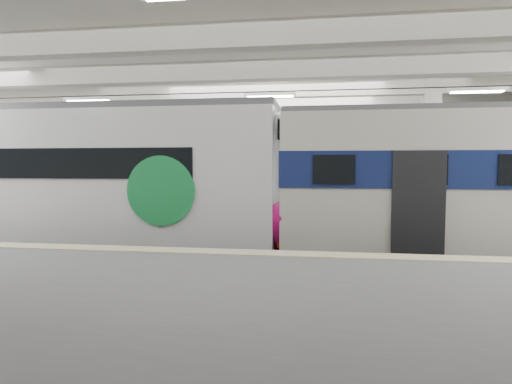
# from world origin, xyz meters

# --- Properties ---
(station_hall) EXTENTS (36.00, 24.00, 5.75)m
(station_hall) POSITION_xyz_m (0.00, -1.74, 3.24)
(station_hall) COLOR black
(station_hall) RESTS_ON ground
(modern_emu) EXTENTS (13.58, 2.80, 4.39)m
(modern_emu) POSITION_xyz_m (-4.51, -0.00, 2.16)
(modern_emu) COLOR silver
(modern_emu) RESTS_ON ground
(far_train) EXTENTS (15.07, 3.20, 4.76)m
(far_train) POSITION_xyz_m (-3.29, 5.50, 2.46)
(far_train) COLOR silver
(far_train) RESTS_ON ground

